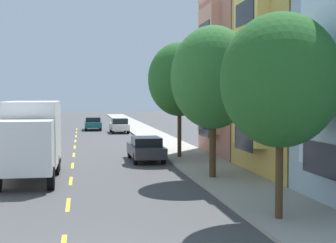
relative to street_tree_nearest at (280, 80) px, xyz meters
name	(u,v)px	position (x,y,z in m)	size (l,w,h in m)	color
ground_plane	(75,143)	(-6.40, 26.66, -4.33)	(160.00, 160.00, 0.00)	#424244
sidewalk_right	(166,143)	(0.70, 24.66, -4.26)	(3.20, 120.00, 0.14)	#A39E93
lane_centerline_dashes	(74,151)	(-6.40, 21.16, -4.33)	(0.14, 47.20, 0.01)	yellow
townhouse_third_terracotta	(295,77)	(7.80, 16.39, 0.74)	(11.81, 7.63, 10.54)	#B27560
street_tree_nearest	(280,80)	(0.00, 0.00, 0.00)	(3.64, 3.64, 6.24)	#47331E
street_tree_second	(213,77)	(0.00, 7.77, 0.36)	(3.85, 3.85, 6.90)	#47331E
street_tree_third	(180,79)	(0.00, 15.54, 0.51)	(3.83, 3.83, 6.96)	#47331E
delivery_box_truck	(31,136)	(-8.20, 9.53, -2.34)	(2.44, 7.15, 3.59)	white
parked_wagon_burgundy	(25,129)	(-10.90, 32.46, -3.53)	(1.87, 4.72, 1.50)	maroon
parked_hatchback_white	(119,126)	(-2.02, 37.19, -3.58)	(1.83, 4.04, 1.50)	silver
parked_sedan_charcoal	(146,148)	(-2.15, 14.89, -3.59)	(1.86, 4.52, 1.43)	#333338
parked_wagon_navy	(41,121)	(-10.67, 47.93, -3.53)	(1.89, 4.73, 1.50)	navy
parked_suv_champagne	(33,123)	(-10.75, 38.53, -3.35)	(2.02, 4.83, 1.93)	tan
moving_teal_sedan	(93,123)	(-4.60, 41.86, -3.59)	(1.80, 4.50, 1.43)	#195B60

